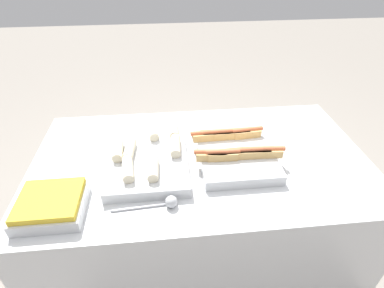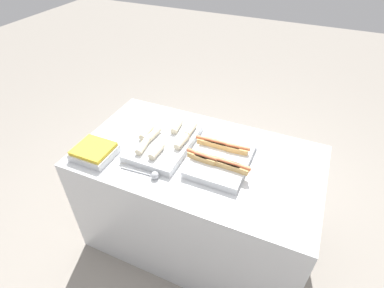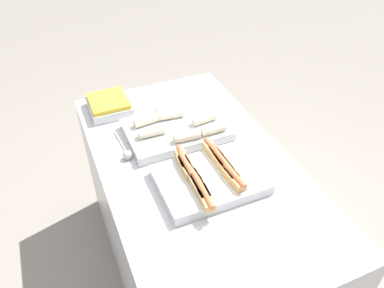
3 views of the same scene
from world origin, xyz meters
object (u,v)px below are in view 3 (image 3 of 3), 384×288
Objects in this scene: tray_side_front at (109,105)px; serving_spoon_near at (126,153)px; tray_wraps at (177,129)px; tray_hotdogs at (209,177)px.

serving_spoon_near is at bearing -2.54° from tray_side_front.
tray_wraps is 0.44m from tray_side_front.
tray_wraps reaches higher than serving_spoon_near.
tray_wraps reaches higher than tray_side_front.
tray_hotdogs is 0.89× the size of tray_wraps.
tray_hotdogs is at bearing 19.61° from tray_side_front.
tray_wraps is at bearing 37.34° from tray_side_front.
serving_spoon_near is (0.07, -0.29, -0.01)m from tray_wraps.
tray_hotdogs is at bearing 41.32° from serving_spoon_near.
tray_hotdogs is 0.79m from tray_side_front.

